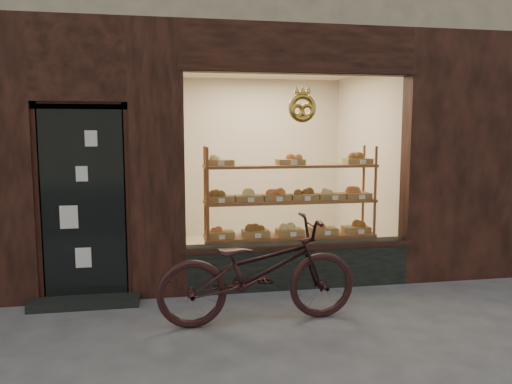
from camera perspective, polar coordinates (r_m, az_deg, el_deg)
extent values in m
plane|color=#4D4E50|center=(4.20, 6.57, -19.75)|extent=(90.00, 90.00, 0.00)
cube|color=black|center=(6.13, 4.84, -8.30)|extent=(2.70, 0.25, 0.55)
cube|color=black|center=(5.77, -19.09, -1.26)|extent=(0.90, 0.04, 2.15)
cube|color=black|center=(5.85, -18.91, -11.81)|extent=(1.15, 0.35, 0.08)
torus|color=gold|center=(5.83, 5.31, 9.52)|extent=(0.33, 0.07, 0.33)
cube|color=brown|center=(6.59, 3.84, -9.24)|extent=(2.20, 0.45, 0.04)
cube|color=brown|center=(6.47, 3.88, -4.98)|extent=(2.20, 0.45, 0.03)
cube|color=brown|center=(6.39, 3.91, -1.03)|extent=(2.20, 0.45, 0.04)
cube|color=brown|center=(6.35, 3.95, 2.99)|extent=(2.20, 0.45, 0.04)
cylinder|color=brown|center=(6.05, -5.52, -2.94)|extent=(0.04, 0.04, 1.70)
cylinder|color=brown|center=(6.58, 13.40, -2.30)|extent=(0.04, 0.04, 1.70)
cylinder|color=brown|center=(6.43, -5.82, -2.35)|extent=(0.04, 0.04, 1.70)
cylinder|color=brown|center=(6.93, 12.11, -1.80)|extent=(0.04, 0.04, 1.70)
cube|color=#9A7043|center=(6.30, -4.10, -4.82)|extent=(0.34, 0.24, 0.07)
sphere|color=#C26B31|center=(6.29, -4.11, -4.06)|extent=(0.11, 0.11, 0.11)
cube|color=white|center=(6.12, -3.91, -5.16)|extent=(0.07, 0.01, 0.05)
cube|color=#9A7043|center=(6.37, -0.06, -4.68)|extent=(0.34, 0.24, 0.07)
sphere|color=#5D3315|center=(6.35, -0.06, -3.93)|extent=(0.11, 0.11, 0.11)
cube|color=white|center=(6.19, 0.25, -5.02)|extent=(0.07, 0.01, 0.05)
cube|color=#9A7043|center=(6.46, 3.88, -4.53)|extent=(0.34, 0.24, 0.07)
sphere|color=#EAC370|center=(6.44, 3.89, -3.79)|extent=(0.11, 0.11, 0.11)
cube|color=white|center=(6.28, 4.30, -4.85)|extent=(0.07, 0.01, 0.05)
cube|color=#9A7043|center=(6.58, 7.69, -4.36)|extent=(0.34, 0.24, 0.07)
sphere|color=#C26B31|center=(6.57, 7.71, -3.63)|extent=(0.11, 0.11, 0.11)
cube|color=white|center=(6.41, 8.21, -4.67)|extent=(0.07, 0.01, 0.05)
cube|color=#9A7043|center=(6.73, 11.35, -4.18)|extent=(0.34, 0.24, 0.07)
sphere|color=#5D3315|center=(6.72, 11.36, -3.46)|extent=(0.11, 0.11, 0.11)
cube|color=white|center=(6.57, 11.94, -4.47)|extent=(0.08, 0.01, 0.05)
cube|color=#9A7043|center=(6.23, -4.14, -0.76)|extent=(0.34, 0.24, 0.07)
sphere|color=#5D3315|center=(6.22, -4.14, 0.02)|extent=(0.11, 0.11, 0.11)
cube|color=white|center=(6.04, -3.95, -0.99)|extent=(0.07, 0.01, 0.06)
cube|color=#9A7043|center=(6.28, -0.87, -0.68)|extent=(0.34, 0.24, 0.07)
sphere|color=#EAC370|center=(6.26, -0.87, 0.09)|extent=(0.11, 0.11, 0.11)
cube|color=white|center=(6.09, -0.58, -0.91)|extent=(0.08, 0.01, 0.06)
cube|color=#9A7043|center=(6.34, 2.34, -0.60)|extent=(0.34, 0.24, 0.07)
sphere|color=#C26B31|center=(6.33, 2.34, 0.16)|extent=(0.11, 0.11, 0.11)
cube|color=white|center=(6.17, 2.72, -0.83)|extent=(0.07, 0.01, 0.06)
cube|color=#9A7043|center=(6.43, 5.47, -0.53)|extent=(0.34, 0.24, 0.07)
sphere|color=#5D3315|center=(6.42, 5.48, 0.22)|extent=(0.11, 0.11, 0.11)
cube|color=white|center=(6.26, 5.93, -0.74)|extent=(0.07, 0.01, 0.06)
cube|color=#9A7043|center=(6.54, 8.51, -0.45)|extent=(0.34, 0.24, 0.07)
sphere|color=#EAC370|center=(6.53, 8.52, 0.29)|extent=(0.11, 0.11, 0.11)
cube|color=white|center=(6.37, 9.04, -0.66)|extent=(0.08, 0.01, 0.06)
cube|color=#9A7043|center=(6.66, 11.44, -0.37)|extent=(0.34, 0.24, 0.07)
sphere|color=#C26B31|center=(6.65, 11.46, 0.35)|extent=(0.11, 0.11, 0.11)
cube|color=white|center=(6.49, 12.04, -0.58)|extent=(0.08, 0.01, 0.06)
cube|color=#9A7043|center=(6.18, -4.17, 3.38)|extent=(0.34, 0.24, 0.07)
sphere|color=#EAC370|center=(6.18, -4.18, 4.16)|extent=(0.11, 0.11, 0.11)
cube|color=white|center=(6.00, -3.98, 3.27)|extent=(0.07, 0.01, 0.06)
cube|color=#9A7043|center=(6.34, 3.95, 3.47)|extent=(0.34, 0.24, 0.07)
sphere|color=#C26B31|center=(6.34, 3.96, 4.23)|extent=(0.11, 0.11, 0.11)
cube|color=white|center=(6.16, 4.38, 3.37)|extent=(0.07, 0.01, 0.06)
cube|color=#9A7043|center=(6.62, 11.53, 3.49)|extent=(0.34, 0.24, 0.07)
sphere|color=#5D3315|center=(6.62, 11.55, 4.22)|extent=(0.11, 0.11, 0.11)
cube|color=white|center=(6.45, 12.14, 3.39)|extent=(0.08, 0.01, 0.06)
imported|color=black|center=(4.96, 0.26, -9.00)|extent=(2.01, 0.77, 1.04)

